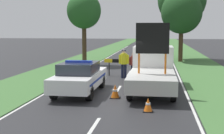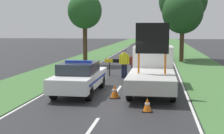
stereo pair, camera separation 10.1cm
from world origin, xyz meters
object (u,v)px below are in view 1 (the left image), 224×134
Objects in this scene: police_officer at (124,61)px; queued_car_hatch_blue at (156,52)px; road_barrier at (128,62)px; traffic_cone_lane_edge at (115,91)px; work_truck at (153,68)px; roadside_tree_near_right at (84,11)px; traffic_cone_near_police at (135,70)px; roadside_tree_near_left at (182,13)px; roadside_tree_mid_left at (182,0)px; traffic_cone_near_truck at (85,73)px; traffic_cone_behind_barrier at (148,105)px; pedestrian_civilian at (133,63)px; traffic_cone_centre_front at (94,68)px; police_car at (80,77)px; queued_car_van_white at (153,56)px.

queued_car_hatch_blue is (1.84, 12.21, -0.27)m from police_officer.
road_barrier is 0.68× the size of queued_car_hatch_blue.
traffic_cone_lane_edge is 0.13× the size of queued_car_hatch_blue.
roadside_tree_near_right reaches higher than work_truck.
queued_car_hatch_blue reaches higher than traffic_cone_near_police.
roadside_tree_near_left is 0.78× the size of roadside_tree_mid_left.
traffic_cone_near_truck is 8.39m from traffic_cone_behind_barrier.
road_barrier reaches higher than traffic_cone_behind_barrier.
roadside_tree_near_right reaches higher than pedestrian_civilian.
pedestrian_civilian is 0.19× the size of roadside_tree_mid_left.
roadside_tree_near_right is (-4.62, 6.21, 3.55)m from pedestrian_civilian.
traffic_cone_behind_barrier is (1.15, -8.89, -0.11)m from traffic_cone_near_police.
roadside_tree_near_left is at bearing 58.58° from traffic_cone_near_truck.
road_barrier is 5.00× the size of traffic_cone_centre_front.
traffic_cone_near_police is at bearing 67.59° from police_car.
traffic_cone_lane_edge is 16.90m from roadside_tree_near_left.
road_barrier is 5.08× the size of traffic_cone_near_truck.
road_barrier is (1.78, 5.70, 0.14)m from police_car.
roadside_tree_mid_left is at bearing 82.87° from traffic_cone_behind_barrier.
roadside_tree_near_right is 10.52m from roadside_tree_mid_left.
traffic_cone_near_police is at bearing 78.06° from queued_car_van_white.
police_officer is at bearing 81.42° from queued_car_hatch_blue.
roadside_tree_mid_left reaches higher than traffic_cone_lane_edge.
police_car reaches higher than road_barrier.
police_officer is at bearing -111.97° from roadside_tree_near_left.
traffic_cone_near_police is 1.41× the size of traffic_cone_behind_barrier.
pedestrian_civilian is 0.34× the size of queued_car_hatch_blue.
traffic_cone_near_truck is (-2.96, -0.67, -0.61)m from pedestrian_civilian.
traffic_cone_lane_edge is 17.92m from queued_car_hatch_blue.
pedestrian_civilian is at bearing 83.95° from queued_car_hatch_blue.
police_car reaches higher than pedestrian_civilian.
police_officer reaches higher than traffic_cone_near_truck.
police_officer is 0.29× the size of roadside_tree_near_right.
traffic_cone_centre_front is 0.14× the size of queued_car_van_white.
queued_car_van_white is 8.61m from roadside_tree_mid_left.
queued_car_van_white reaches higher than police_car.
police_officer is (-1.82, 3.26, -0.01)m from work_truck.
roadside_tree_mid_left reaches higher than traffic_cone_centre_front.
police_officer is 3.12m from traffic_cone_centre_front.
police_officer is (1.58, 4.81, 0.27)m from police_car.
traffic_cone_near_police reaches higher than traffic_cone_centre_front.
traffic_cone_centre_front is 8.04m from traffic_cone_lane_edge.
work_truck is at bearing -52.14° from traffic_cone_centre_front.
traffic_cone_near_police is 6.80m from traffic_cone_lane_edge.
queued_car_van_white is at bearing -121.47° from roadside_tree_near_left.
traffic_cone_behind_barrier is 19.94m from queued_car_hatch_blue.
roadside_tree_near_right is (-1.77, 4.45, 4.16)m from traffic_cone_centre_front.
queued_car_hatch_blue is at bearing 81.13° from road_barrier.
roadside_tree_near_right reaches higher than traffic_cone_near_police.
work_truck reaches higher than queued_car_hatch_blue.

